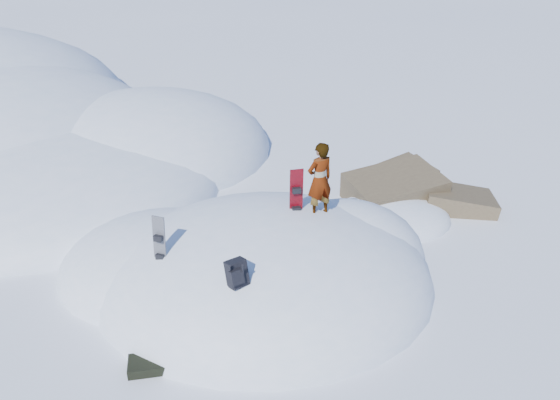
{
  "coord_description": "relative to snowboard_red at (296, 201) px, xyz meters",
  "views": [
    {
      "loc": [
        -0.37,
        -9.35,
        6.84
      ],
      "look_at": [
        0.32,
        0.3,
        1.77
      ],
      "focal_mm": 35.0,
      "sensor_mm": 36.0,
      "label": 1
    }
  ],
  "objects": [
    {
      "name": "snowboard_red",
      "position": [
        0.0,
        0.0,
        0.0
      ],
      "size": [
        0.29,
        0.19,
        1.49
      ],
      "rotation": [
        0.0,
        0.0,
        0.17
      ],
      "color": "#AB0918",
      "rests_on": "snow_mound"
    },
    {
      "name": "backpack",
      "position": [
        -1.23,
        -2.19,
        -0.19
      ],
      "size": [
        0.46,
        0.5,
        0.55
      ],
      "rotation": [
        0.0,
        0.0,
        0.53
      ],
      "color": "black",
      "rests_on": "snow_mound"
    },
    {
      "name": "snowboard_dark",
      "position": [
        -2.66,
        -1.18,
        -0.27
      ],
      "size": [
        0.28,
        0.24,
        1.33
      ],
      "rotation": [
        0.0,
        0.0,
        -0.41
      ],
      "color": "black",
      "rests_on": "snow_mound"
    },
    {
      "name": "ground",
      "position": [
        -0.67,
        -0.52,
        -1.62
      ],
      "size": [
        120.0,
        120.0,
        0.0
      ],
      "primitive_type": "plane",
      "color": "white",
      "rests_on": "ground"
    },
    {
      "name": "snow_mound",
      "position": [
        -0.84,
        -0.28,
        -1.62
      ],
      "size": [
        8.0,
        6.0,
        3.0
      ],
      "color": "white",
      "rests_on": "ground"
    },
    {
      "name": "person",
      "position": [
        0.46,
        -0.06,
        0.5
      ],
      "size": [
        0.69,
        0.6,
        1.6
      ],
      "primitive_type": "imported",
      "rotation": [
        0.0,
        0.0,
        3.61
      ],
      "color": "slate",
      "rests_on": "snow_mound"
    },
    {
      "name": "gear_pile",
      "position": [
        -2.73,
        -2.82,
        -1.5
      ],
      "size": [
        0.85,
        0.65,
        0.23
      ],
      "rotation": [
        0.0,
        0.0,
        0.11
      ],
      "color": "black",
      "rests_on": "ground"
    },
    {
      "name": "rock_outcrop",
      "position": [
        3.05,
        2.49,
        -1.6
      ],
      "size": [
        4.68,
        4.41,
        1.68
      ],
      "color": "brown",
      "rests_on": "ground"
    }
  ]
}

